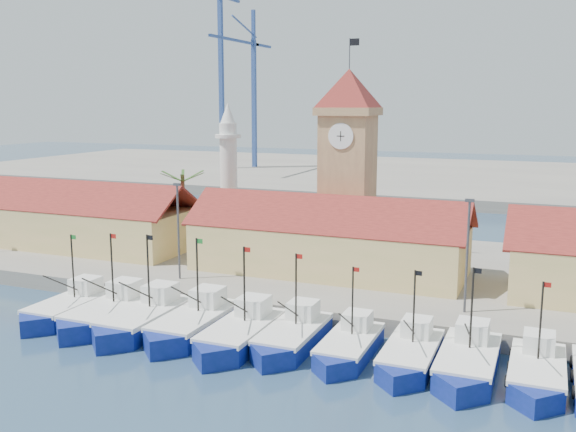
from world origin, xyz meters
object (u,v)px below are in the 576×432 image
at_px(clock_tower, 348,159).
at_px(minaret, 229,173).
at_px(boat_5, 291,338).
at_px(boat_0, 68,309).

height_order(clock_tower, minaret, clock_tower).
distance_m(boat_5, clock_tower, 25.41).
bearing_deg(minaret, boat_5, -54.19).
relative_size(boat_5, clock_tower, 0.43).
distance_m(boat_0, minaret, 27.14).
distance_m(boat_5, minaret, 31.68).
xyz_separation_m(boat_5, minaret, (-17.78, 24.64, 8.97)).
distance_m(boat_0, boat_5, 19.79).
relative_size(boat_0, minaret, 0.60).
bearing_deg(boat_0, clock_tower, 54.17).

